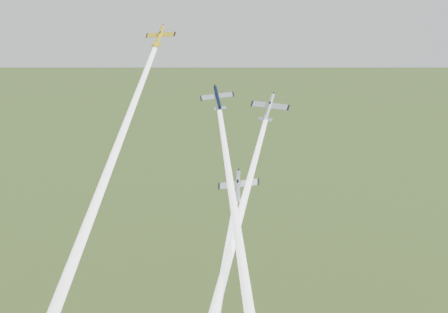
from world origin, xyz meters
TOP-DOWN VIEW (x-y plane):
  - plane_yellow at (-14.58, 0.96)m, footprint 7.45×6.78m
  - smoke_trail_yellow at (-20.57, -26.88)m, footprint 13.90×53.66m
  - plane_navy at (-2.17, -0.90)m, footprint 8.97×7.61m
  - smoke_trail_navy at (6.83, -25.38)m, footprint 19.46×47.39m
  - plane_silver_right at (8.23, 1.81)m, footprint 9.71×8.20m
  - smoke_trail_silver_right at (2.23, -24.84)m, footprint 13.88×51.33m
  - plane_silver_low at (3.23, -8.20)m, footprint 9.42×7.58m

SIDE VIEW (x-z plane):
  - smoke_trail_silver_right at x=2.23m, z-range 44.84..99.36m
  - smoke_trail_navy at x=6.83m, z-range 49.65..101.56m
  - smoke_trail_yellow at x=-20.57m, z-range 56.77..113.72m
  - plane_silver_low at x=3.23m, z-range 82.24..90.91m
  - plane_silver_right at x=8.23m, z-range 97.22..104.39m
  - plane_navy at x=-2.17m, z-range 99.76..106.26m
  - plane_yellow at x=-14.58m, z-range 112.12..118.22m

